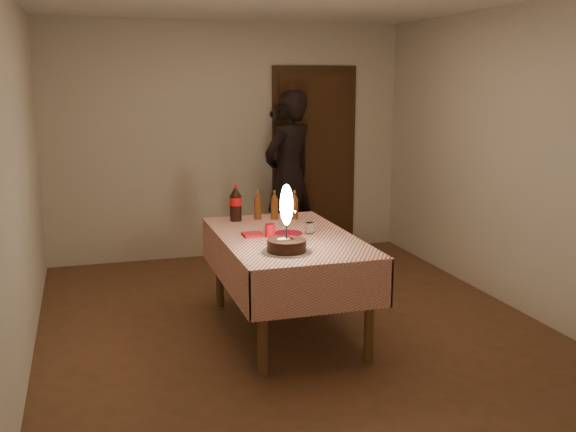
# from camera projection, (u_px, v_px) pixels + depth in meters

# --- Properties ---
(ground) EXTENTS (4.00, 4.50, 0.01)m
(ground) POSITION_uv_depth(u_px,v_px,m) (288.00, 320.00, 5.65)
(ground) COLOR brown
(ground) RESTS_ON ground
(room_shell) EXTENTS (4.04, 4.54, 2.62)m
(room_shell) POSITION_uv_depth(u_px,v_px,m) (289.00, 121.00, 5.39)
(room_shell) COLOR beige
(room_shell) RESTS_ON ground
(dining_table) EXTENTS (1.02, 1.72, 0.78)m
(dining_table) POSITION_uv_depth(u_px,v_px,m) (286.00, 249.00, 5.28)
(dining_table) COLOR brown
(dining_table) RESTS_ON ground
(birthday_cake) EXTENTS (0.35, 0.35, 0.48)m
(birthday_cake) POSITION_uv_depth(u_px,v_px,m) (287.00, 236.00, 4.75)
(birthday_cake) COLOR white
(birthday_cake) RESTS_ON dining_table
(red_plate) EXTENTS (0.22, 0.22, 0.01)m
(red_plate) POSITION_uv_depth(u_px,v_px,m) (288.00, 233.00, 5.33)
(red_plate) COLOR #B00C29
(red_plate) RESTS_ON dining_table
(red_cup) EXTENTS (0.08, 0.08, 0.10)m
(red_cup) POSITION_uv_depth(u_px,v_px,m) (270.00, 230.00, 5.22)
(red_cup) COLOR red
(red_cup) RESTS_ON dining_table
(clear_cup) EXTENTS (0.07, 0.07, 0.09)m
(clear_cup) POSITION_uv_depth(u_px,v_px,m) (310.00, 228.00, 5.32)
(clear_cup) COLOR white
(clear_cup) RESTS_ON dining_table
(napkin_stack) EXTENTS (0.15, 0.15, 0.02)m
(napkin_stack) POSITION_uv_depth(u_px,v_px,m) (253.00, 234.00, 5.26)
(napkin_stack) COLOR red
(napkin_stack) RESTS_ON dining_table
(cola_bottle) EXTENTS (0.10, 0.10, 0.32)m
(cola_bottle) POSITION_uv_depth(u_px,v_px,m) (236.00, 203.00, 5.77)
(cola_bottle) COLOR black
(cola_bottle) RESTS_ON dining_table
(amber_bottle_left) EXTENTS (0.06, 0.06, 0.25)m
(amber_bottle_left) POSITION_uv_depth(u_px,v_px,m) (258.00, 206.00, 5.85)
(amber_bottle_left) COLOR #5E2E10
(amber_bottle_left) RESTS_ON dining_table
(amber_bottle_right) EXTENTS (0.06, 0.06, 0.25)m
(amber_bottle_right) POSITION_uv_depth(u_px,v_px,m) (294.00, 206.00, 5.85)
(amber_bottle_right) COLOR #5E2E10
(amber_bottle_right) RESTS_ON dining_table
(amber_bottle_mid) EXTENTS (0.06, 0.06, 0.25)m
(amber_bottle_mid) POSITION_uv_depth(u_px,v_px,m) (274.00, 206.00, 5.84)
(amber_bottle_mid) COLOR #5E2E10
(amber_bottle_mid) RESTS_ON dining_table
(photographer) EXTENTS (0.81, 0.73, 1.87)m
(photographer) POSITION_uv_depth(u_px,v_px,m) (289.00, 176.00, 7.36)
(photographer) COLOR black
(photographer) RESTS_ON ground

